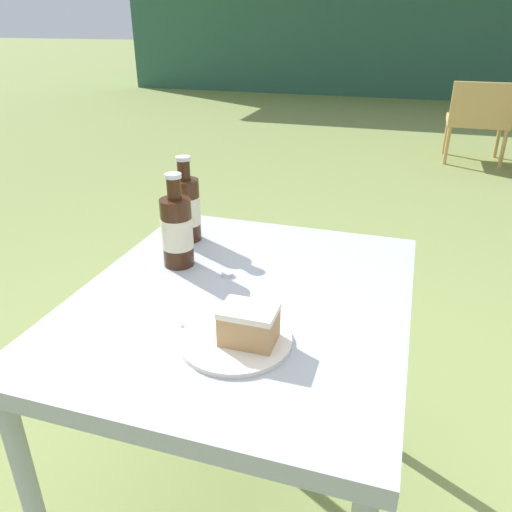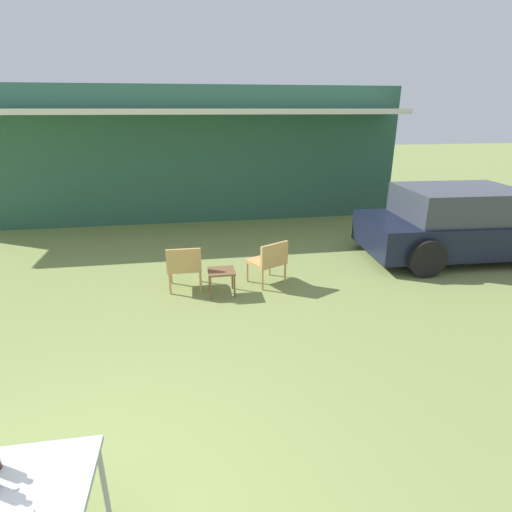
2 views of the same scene
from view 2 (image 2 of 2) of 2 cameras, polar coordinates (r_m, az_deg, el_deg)
cabin_building at (r=12.26m, az=-11.34°, el=14.67°), size 11.68×4.99×3.37m
parked_car at (r=8.90m, az=27.27°, el=4.06°), size 4.02×2.17×1.40m
wicker_chair_cushioned at (r=6.61m, az=-10.20°, el=-1.17°), size 0.55×0.48×0.76m
wicker_chair_plain at (r=6.71m, az=1.88°, el=-0.50°), size 0.71×0.68×0.76m
garden_side_table at (r=6.39m, az=-4.96°, el=-2.55°), size 0.43×0.39×0.41m
patio_table at (r=3.06m, az=-30.07°, el=-28.69°), size 0.73×0.86×0.72m
loose_bottle_cap at (r=3.08m, az=-31.11°, el=-26.57°), size 0.03×0.03×0.01m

